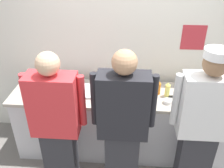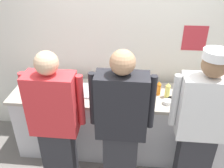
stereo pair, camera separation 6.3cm
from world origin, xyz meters
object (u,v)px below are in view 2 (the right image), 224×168
Objects in this scene: chef_near_left at (55,124)px; sheet_tray at (81,90)px; squeeze_bottle_spare at (168,90)px; ramekin_yellow_sauce at (181,89)px; chef_center at (121,127)px; squeeze_bottle_primary at (159,88)px; ramekin_green_sauce at (167,102)px; ramekin_red_sauce at (216,92)px; mixing_bowl_steel at (123,93)px; chef_far_right at (200,126)px; squeeze_bottle_secondary at (193,83)px; plate_stack_front at (212,98)px; ramekin_orange_sauce at (196,100)px; plate_stack_rear at (47,90)px; chefs_knife at (176,98)px.

chef_near_left reaches higher than sheet_tray.
squeeze_bottle_spare is 0.27m from ramekin_yellow_sauce.
ramekin_yellow_sauce is (0.70, 0.80, 0.01)m from chef_center.
squeeze_bottle_primary is (0.41, 0.67, 0.07)m from chef_center.
squeeze_bottle_primary is 1.84× the size of ramekin_green_sauce.
chef_center is 15.92× the size of ramekin_red_sauce.
squeeze_bottle_primary is 0.72m from ramekin_red_sauce.
mixing_bowl_steel is 1.62× the size of squeeze_bottle_spare.
chef_far_right is 0.95m from mixing_bowl_steel.
chef_far_right is 0.50m from ramekin_green_sauce.
squeeze_bottle_secondary is at bearing 163.82° from ramekin_red_sauce.
squeeze_bottle_secondary reaches higher than plate_stack_front.
chef_far_right reaches higher than plate_stack_front.
plate_stack_front reaches higher than ramekin_orange_sauce.
plate_stack_rear is 1.68m from ramekin_yellow_sauce.
chefs_knife is at bearing 107.41° from chef_far_right.
plate_stack_front reaches higher than plate_stack_rear.
sheet_tray is at bearing 175.64° from ramekin_orange_sauce.
mixing_bowl_steel is at bearing -162.93° from ramekin_yellow_sauce.
chef_center is 5.64× the size of mixing_bowl_steel.
chef_far_right is (0.78, 0.07, 0.01)m from chef_center.
chef_near_left is 0.67m from plate_stack_rear.
squeeze_bottle_spare is 0.34m from ramekin_orange_sauce.
squeeze_bottle_spare is at bearing -21.87° from squeeze_bottle_primary.
sheet_tray is at bearing 78.94° from chef_near_left.
ramekin_yellow_sauce is (1.38, 0.80, 0.03)m from chef_near_left.
plate_stack_rear is (-1.75, 0.54, -0.00)m from chef_far_right.
chefs_knife is (0.21, -0.06, -0.08)m from squeeze_bottle_primary.
chef_far_right is 0.79m from squeeze_bottle_secondary.
sheet_tray is (-1.57, 0.08, -0.04)m from plate_stack_front.
mixing_bowl_steel is 0.86m from ramekin_orange_sauce.
squeeze_bottle_secondary is at bearing 17.34° from mixing_bowl_steel.
sheet_tray is 5.43× the size of ramekin_orange_sauce.
ramekin_green_sauce is (0.52, -0.10, -0.04)m from mixing_bowl_steel.
chef_center is 17.32× the size of ramekin_green_sauce.
ramekin_orange_sauce is (0.43, -0.12, -0.07)m from squeeze_bottle_primary.
plate_stack_rear is at bearing -179.64° from chefs_knife.
chef_far_right reaches higher than squeeze_bottle_primary.
ramekin_orange_sauce is at bearing -4.36° from sheet_tray.
ramekin_green_sauce is (0.10, -0.19, -0.06)m from squeeze_bottle_primary.
ramekin_green_sauce is 0.17m from chefs_knife.
chef_far_right reaches higher than squeeze_bottle_secondary.
chef_near_left is 6.20× the size of chefs_knife.
squeeze_bottle_primary is at bearing 2.79° from plate_stack_rear.
squeeze_bottle_secondary reaches higher than ramekin_green_sauce.
ramekin_orange_sauce reaches higher than sheet_tray.
chef_center is 1.07m from ramekin_yellow_sauce.
chef_center is at bearing -145.28° from ramekin_red_sauce.
squeeze_bottle_primary is at bearing 31.61° from chef_near_left.
plate_stack_front reaches higher than sheet_tray.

